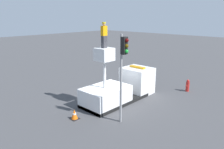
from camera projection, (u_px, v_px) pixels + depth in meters
ground_plane at (115, 101)px, 17.08m from camera, size 120.00×120.00×0.00m
bucket_truck at (121, 88)px, 17.28m from camera, size 6.62×2.42×4.33m
worker at (104, 35)px, 14.89m from camera, size 0.40×0.26×1.75m
traffic_light_pole at (123, 62)px, 12.73m from camera, size 0.34×0.57×5.50m
fire_hydrant at (188, 86)px, 19.23m from camera, size 0.54×0.30×1.08m
traffic_cone_rear at (74, 114)px, 14.12m from camera, size 0.52×0.52×0.66m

